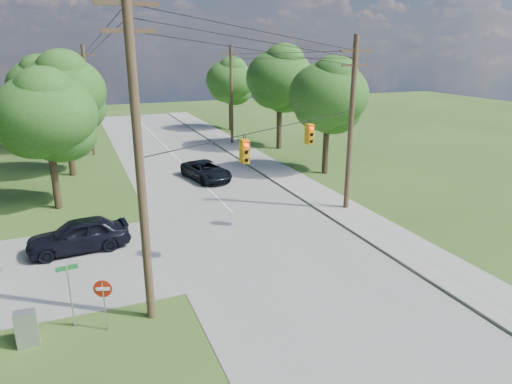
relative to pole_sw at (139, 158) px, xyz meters
name	(u,v)px	position (x,y,z in m)	size (l,w,h in m)	color
ground	(266,298)	(4.60, -0.40, -6.23)	(140.00, 140.00, 0.00)	#2E501A
main_road	(264,243)	(6.60, 4.60, -6.21)	(10.00, 100.00, 0.03)	gray
sidewalk_east	(371,225)	(13.30, 4.60, -6.17)	(2.60, 100.00, 0.12)	#A9A59E
pole_sw	(139,158)	(0.00, 0.00, 0.00)	(2.00, 0.32, 12.00)	brown
pole_ne	(351,123)	(13.50, 7.60, -0.76)	(2.00, 0.32, 10.50)	brown
pole_north_e	(231,94)	(13.50, 29.60, -1.10)	(2.00, 0.32, 10.00)	brown
pole_north_w	(88,100)	(-0.40, 29.60, -1.10)	(2.00, 0.32, 10.00)	brown
power_lines	(213,59)	(6.10, 11.14, 2.93)	(13.93, 29.62, 4.93)	black
traffic_signals	(280,141)	(7.15, 4.03, -0.73)	(4.91, 3.27, 1.05)	orange
tree_w_near	(46,115)	(-3.40, 14.60, -0.30)	(6.00, 6.00, 8.40)	#463523
tree_w_mid	(63,91)	(-2.40, 22.60, 0.35)	(6.40, 6.40, 9.22)	#463523
tree_w_far	(40,87)	(-4.40, 32.60, 0.02)	(6.00, 6.00, 8.73)	#463523
tree_e_near	(328,95)	(16.60, 15.60, 0.02)	(6.20, 6.20, 8.81)	#463523
tree_e_mid	(280,78)	(17.10, 25.60, 0.68)	(6.60, 6.60, 9.64)	#463523
tree_e_far	(230,81)	(16.10, 37.60, -0.31)	(5.80, 5.80, 8.32)	#463523
car_cross_dark	(79,235)	(-2.33, 7.28, -5.36)	(1.97, 4.89, 1.67)	black
car_main_north	(206,171)	(7.15, 17.33, -5.49)	(2.34, 5.07, 1.41)	black
control_cabinet	(26,329)	(-4.23, -0.14, -5.59)	(0.70, 0.51, 1.27)	#989B9E
do_not_enter_sign	(103,293)	(-1.64, -0.26, -4.74)	(0.64, 0.26, 2.02)	#989B9E
street_name_sign	(69,288)	(-2.74, 0.39, -4.63)	(0.75, 0.12, 2.49)	#989B9E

